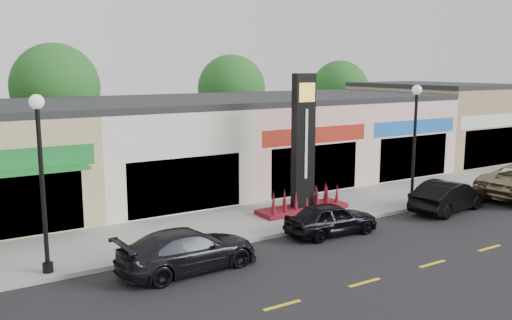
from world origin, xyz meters
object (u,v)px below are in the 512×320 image
at_px(lamp_east_near, 415,133).
at_px(pylon_sign, 303,163).
at_px(car_black_sedan, 331,219).
at_px(car_dark_sedan, 188,250).
at_px(lamp_west_near, 41,166).
at_px(car_black_conv, 449,196).

height_order(lamp_east_near, pylon_sign, pylon_sign).
bearing_deg(car_black_sedan, pylon_sign, -12.46).
relative_size(lamp_east_near, car_black_sedan, 1.47).
distance_m(pylon_sign, car_dark_sedan, 8.03).
xyz_separation_m(lamp_east_near, pylon_sign, (-5.00, 1.70, -1.20)).
relative_size(car_dark_sedan, car_black_sedan, 1.24).
xyz_separation_m(lamp_west_near, pylon_sign, (11.00, 1.70, -1.20)).
bearing_deg(pylon_sign, car_black_sedan, -105.34).
height_order(lamp_west_near, pylon_sign, pylon_sign).
height_order(lamp_east_near, car_dark_sedan, lamp_east_near).
bearing_deg(car_black_conv, lamp_east_near, 23.84).
bearing_deg(lamp_east_near, lamp_west_near, 180.00).
distance_m(lamp_west_near, car_black_conv, 17.15).
bearing_deg(car_black_conv, car_dark_sedan, 82.89).
bearing_deg(car_black_conv, car_black_sedan, 80.21).
bearing_deg(lamp_west_near, car_black_sedan, -7.03).
distance_m(lamp_east_near, car_dark_sedan, 12.51).
relative_size(lamp_west_near, car_dark_sedan, 1.18).
bearing_deg(lamp_east_near, car_dark_sedan, -171.69).
height_order(pylon_sign, car_black_sedan, pylon_sign).
xyz_separation_m(pylon_sign, car_black_sedan, (-0.81, -2.95, -1.64)).
distance_m(lamp_west_near, car_black_sedan, 10.65).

